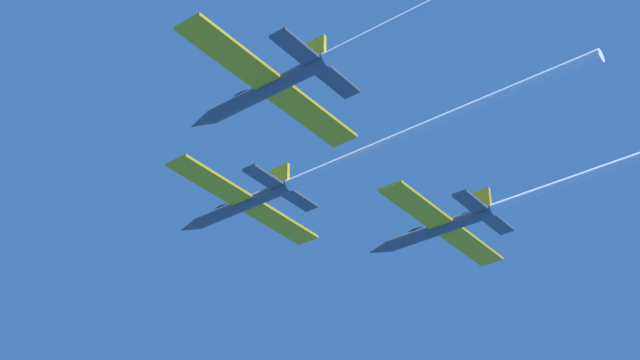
{
  "coord_description": "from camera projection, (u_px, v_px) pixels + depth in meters",
  "views": [
    {
      "loc": [
        -55.63,
        -52.4,
        -44.37
      ],
      "look_at": [
        0.3,
        -9.09,
        -0.02
      ],
      "focal_mm": 51.42,
      "sensor_mm": 36.0,
      "label": 1
    }
  ],
  "objects": [
    {
      "name": "jet_lead",
      "position": [
        328.0,
        169.0,
        83.32
      ],
      "size": [
        19.19,
        45.15,
        3.18
      ],
      "color": "#4C5660"
    },
    {
      "name": "jet_right_wing",
      "position": [
        575.0,
        181.0,
        82.2
      ],
      "size": [
        19.19,
        53.96,
        3.18
      ],
      "color": "#4C5660"
    },
    {
      "name": "jet_left_wing",
      "position": [
        393.0,
        27.0,
        66.05
      ],
      "size": [
        19.19,
        48.61,
        3.18
      ],
      "color": "#4C5660"
    }
  ]
}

